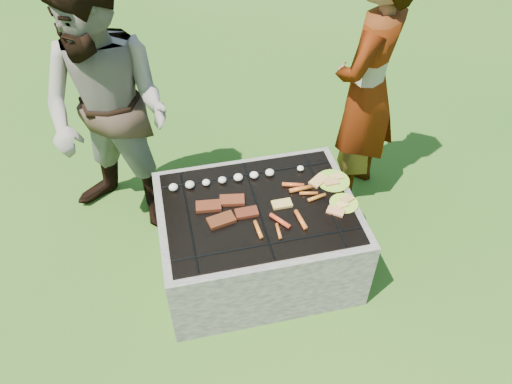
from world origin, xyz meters
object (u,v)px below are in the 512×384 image
plate_near (344,203)px  cook (367,91)px  fire_pit (258,240)px  bystander (109,114)px  plate_far (333,181)px

plate_near → cook: cook is taller
fire_pit → bystander: 1.33m
fire_pit → plate_far: plate_far is taller
fire_pit → bystander: (-0.87, 0.73, 0.69)m
fire_pit → bystander: size_ratio=0.67×
fire_pit → cook: cook is taller
bystander → plate_near: bearing=4.9°
cook → bystander: size_ratio=1.00×
cook → plate_far: bearing=6.3°
plate_far → cook: 0.72m
plate_near → fire_pit: bearing=170.9°
plate_near → bystander: size_ratio=0.11×
plate_near → cook: bearing=61.6°
plate_far → fire_pit: bearing=-167.0°
bystander → plate_far: bearing=12.0°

